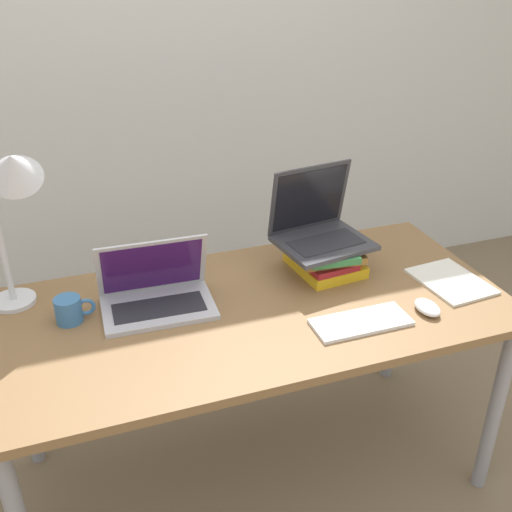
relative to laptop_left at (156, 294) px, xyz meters
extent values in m
cube|color=silver|center=(0.29, 1.25, 0.57)|extent=(8.00, 0.05, 2.70)
cube|color=brown|center=(0.29, -0.10, -0.06)|extent=(1.65, 0.79, 0.03)
cylinder|color=gray|center=(1.05, -0.44, -0.43)|extent=(0.05, 0.05, 0.71)
cylinder|color=gray|center=(-0.48, 0.23, -0.43)|extent=(0.05, 0.05, 0.71)
cylinder|color=gray|center=(1.05, 0.23, -0.43)|extent=(0.05, 0.05, 0.71)
cube|color=#B2B2B7|center=(0.00, -0.02, -0.04)|extent=(0.36, 0.24, 0.02)
cube|color=#232328|center=(0.00, -0.04, -0.03)|extent=(0.29, 0.13, 0.00)
cube|color=#B2B2B7|center=(0.00, 0.05, 0.08)|extent=(0.35, 0.10, 0.21)
cube|color=#381451|center=(0.00, 0.04, 0.07)|extent=(0.32, 0.09, 0.19)
cube|color=gold|center=(0.61, 0.04, -0.03)|extent=(0.23, 0.27, 0.04)
cube|color=maroon|center=(0.60, 0.03, 0.00)|extent=(0.19, 0.24, 0.02)
cube|color=olive|center=(0.61, 0.04, 0.03)|extent=(0.24, 0.24, 0.02)
cube|color=#33753D|center=(0.60, 0.03, 0.05)|extent=(0.19, 0.27, 0.02)
cube|color=#333338|center=(0.59, 0.02, 0.07)|extent=(0.34, 0.29, 0.02)
cube|color=#232328|center=(0.59, 0.01, 0.08)|extent=(0.26, 0.16, 0.00)
cube|color=#333338|center=(0.58, 0.13, 0.20)|extent=(0.31, 0.09, 0.25)
cube|color=black|center=(0.58, 0.12, 0.20)|extent=(0.28, 0.08, 0.22)
cube|color=white|center=(0.57, -0.31, -0.04)|extent=(0.30, 0.13, 0.01)
cube|color=silver|center=(0.57, -0.31, -0.03)|extent=(0.28, 0.10, 0.00)
ellipsoid|color=white|center=(0.80, -0.32, -0.03)|extent=(0.07, 0.10, 0.03)
cube|color=silver|center=(0.98, -0.19, -0.04)|extent=(0.22, 0.28, 0.01)
cylinder|color=teal|center=(-0.27, 0.00, -0.01)|extent=(0.08, 0.08, 0.08)
torus|color=teal|center=(-0.22, 0.00, -0.01)|extent=(0.06, 0.01, 0.06)
cylinder|color=silver|center=(-0.43, 0.17, -0.04)|extent=(0.14, 0.14, 0.01)
cylinder|color=silver|center=(-0.43, 0.17, 0.17)|extent=(0.02, 0.02, 0.40)
cone|color=silver|center=(-0.35, 0.13, 0.42)|extent=(0.16, 0.19, 0.17)
camera|label=1|loc=(-0.24, -1.63, 1.00)|focal=42.00mm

